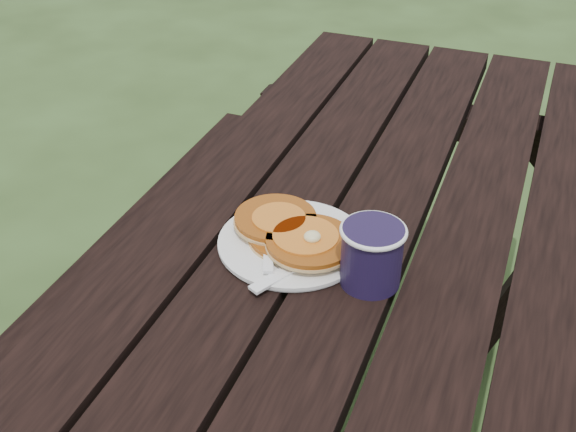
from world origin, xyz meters
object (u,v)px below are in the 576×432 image
(pancake_stack, at_px, (293,233))
(plate, at_px, (292,243))
(coffee_cup, at_px, (372,252))
(picnic_table, at_px, (352,404))

(pancake_stack, bearing_deg, plate, -105.52)
(coffee_cup, bearing_deg, pancake_stack, 162.22)
(pancake_stack, relative_size, coffee_cup, 2.14)
(coffee_cup, bearing_deg, picnic_table, 110.76)
(plate, bearing_deg, picnic_table, 24.39)
(picnic_table, distance_m, pancake_stack, 0.42)
(picnic_table, bearing_deg, coffee_cup, -69.24)
(pancake_stack, bearing_deg, coffee_cup, -17.78)
(coffee_cup, bearing_deg, plate, 163.32)
(picnic_table, bearing_deg, pancake_stack, -156.68)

